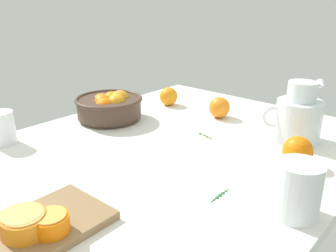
{
  "coord_description": "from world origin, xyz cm",
  "views": [
    {
      "loc": [
        -61.28,
        -59.9,
        41.08
      ],
      "look_at": [
        3.37,
        -3.29,
        8.84
      ],
      "focal_mm": 38.16,
      "sensor_mm": 36.0,
      "label": 1
    }
  ],
  "objects_px": {
    "second_glass": "(2,130)",
    "loose_orange_1": "(169,96)",
    "orange_half_1": "(23,223)",
    "juice_glass": "(296,194)",
    "cutting_board": "(30,234)",
    "orange_half_2": "(51,223)",
    "loose_orange_2": "(298,151)",
    "orange_half_0": "(25,224)",
    "loose_orange_0": "(219,108)",
    "juice_pitcher": "(298,120)",
    "fruit_bowl": "(110,106)"
  },
  "relations": [
    {
      "from": "orange_half_0",
      "to": "loose_orange_2",
      "type": "bearing_deg",
      "value": -21.26
    },
    {
      "from": "orange_half_1",
      "to": "loose_orange_0",
      "type": "xyz_separation_m",
      "value": [
        0.78,
        0.11,
        0.0
      ]
    },
    {
      "from": "cutting_board",
      "to": "loose_orange_2",
      "type": "height_order",
      "value": "loose_orange_2"
    },
    {
      "from": "second_glass",
      "to": "orange_half_2",
      "type": "distance_m",
      "value": 0.51
    },
    {
      "from": "loose_orange_0",
      "to": "loose_orange_1",
      "type": "bearing_deg",
      "value": 91.24
    },
    {
      "from": "second_glass",
      "to": "cutting_board",
      "type": "xyz_separation_m",
      "value": [
        -0.17,
        -0.45,
        -0.03
      ]
    },
    {
      "from": "juice_glass",
      "to": "second_glass",
      "type": "xyz_separation_m",
      "value": [
        -0.21,
        0.78,
        -0.01
      ]
    },
    {
      "from": "juice_glass",
      "to": "loose_orange_2",
      "type": "relative_size",
      "value": 1.48
    },
    {
      "from": "fruit_bowl",
      "to": "orange_half_0",
      "type": "relative_size",
      "value": 2.87
    },
    {
      "from": "orange_half_2",
      "to": "loose_orange_2",
      "type": "distance_m",
      "value": 0.61
    },
    {
      "from": "orange_half_2",
      "to": "loose_orange_2",
      "type": "relative_size",
      "value": 0.86
    },
    {
      "from": "orange_half_0",
      "to": "loose_orange_0",
      "type": "height_order",
      "value": "loose_orange_0"
    },
    {
      "from": "orange_half_1",
      "to": "loose_orange_0",
      "type": "relative_size",
      "value": 1.11
    },
    {
      "from": "second_glass",
      "to": "loose_orange_0",
      "type": "bearing_deg",
      "value": -29.44
    },
    {
      "from": "juice_glass",
      "to": "cutting_board",
      "type": "xyz_separation_m",
      "value": [
        -0.38,
        0.33,
        -0.04
      ]
    },
    {
      "from": "cutting_board",
      "to": "orange_half_2",
      "type": "distance_m",
      "value": 0.05
    },
    {
      "from": "loose_orange_0",
      "to": "loose_orange_1",
      "type": "relative_size",
      "value": 1.05
    },
    {
      "from": "orange_half_1",
      "to": "loose_orange_1",
      "type": "distance_m",
      "value": 0.85
    },
    {
      "from": "orange_half_0",
      "to": "orange_half_1",
      "type": "height_order",
      "value": "same"
    },
    {
      "from": "juice_pitcher",
      "to": "fruit_bowl",
      "type": "bearing_deg",
      "value": 112.92
    },
    {
      "from": "orange_half_0",
      "to": "loose_orange_2",
      "type": "distance_m",
      "value": 0.65
    },
    {
      "from": "fruit_bowl",
      "to": "juice_glass",
      "type": "relative_size",
      "value": 2.03
    },
    {
      "from": "second_glass",
      "to": "orange_half_1",
      "type": "height_order",
      "value": "second_glass"
    },
    {
      "from": "juice_pitcher",
      "to": "cutting_board",
      "type": "height_order",
      "value": "juice_pitcher"
    },
    {
      "from": "loose_orange_2",
      "to": "orange_half_1",
      "type": "bearing_deg",
      "value": 158.24
    },
    {
      "from": "juice_glass",
      "to": "loose_orange_0",
      "type": "bearing_deg",
      "value": 47.79
    },
    {
      "from": "fruit_bowl",
      "to": "loose_orange_0",
      "type": "height_order",
      "value": "fruit_bowl"
    },
    {
      "from": "cutting_board",
      "to": "juice_pitcher",
      "type": "bearing_deg",
      "value": -13.18
    },
    {
      "from": "juice_glass",
      "to": "orange_half_1",
      "type": "relative_size",
      "value": 1.39
    },
    {
      "from": "cutting_board",
      "to": "loose_orange_0",
      "type": "bearing_deg",
      "value": 8.22
    },
    {
      "from": "second_glass",
      "to": "loose_orange_0",
      "type": "relative_size",
      "value": 1.32
    },
    {
      "from": "orange_half_2",
      "to": "second_glass",
      "type": "bearing_deg",
      "value": 73.38
    },
    {
      "from": "orange_half_0",
      "to": "orange_half_1",
      "type": "xyz_separation_m",
      "value": [
        0.0,
        0.01,
        0.0
      ]
    },
    {
      "from": "cutting_board",
      "to": "loose_orange_0",
      "type": "height_order",
      "value": "loose_orange_0"
    },
    {
      "from": "juice_pitcher",
      "to": "loose_orange_1",
      "type": "xyz_separation_m",
      "value": [
        0.02,
        0.52,
        -0.03
      ]
    },
    {
      "from": "orange_half_2",
      "to": "loose_orange_0",
      "type": "relative_size",
      "value": 0.9
    },
    {
      "from": "juice_pitcher",
      "to": "orange_half_2",
      "type": "relative_size",
      "value": 2.8
    },
    {
      "from": "orange_half_2",
      "to": "cutting_board",
      "type": "bearing_deg",
      "value": 124.38
    },
    {
      "from": "orange_half_2",
      "to": "loose_orange_0",
      "type": "distance_m",
      "value": 0.76
    },
    {
      "from": "fruit_bowl",
      "to": "orange_half_0",
      "type": "bearing_deg",
      "value": -143.06
    },
    {
      "from": "juice_pitcher",
      "to": "loose_orange_0",
      "type": "relative_size",
      "value": 2.52
    },
    {
      "from": "juice_glass",
      "to": "second_glass",
      "type": "distance_m",
      "value": 0.8
    },
    {
      "from": "juice_pitcher",
      "to": "orange_half_1",
      "type": "xyz_separation_m",
      "value": [
        -0.75,
        0.17,
        -0.03
      ]
    },
    {
      "from": "fruit_bowl",
      "to": "second_glass",
      "type": "relative_size",
      "value": 2.38
    },
    {
      "from": "fruit_bowl",
      "to": "loose_orange_1",
      "type": "bearing_deg",
      "value": -9.32
    },
    {
      "from": "juice_glass",
      "to": "orange_half_0",
      "type": "distance_m",
      "value": 0.5
    },
    {
      "from": "fruit_bowl",
      "to": "orange_half_0",
      "type": "xyz_separation_m",
      "value": [
        -0.52,
        -0.39,
        -0.01
      ]
    },
    {
      "from": "orange_half_1",
      "to": "juice_glass",
      "type": "bearing_deg",
      "value": -40.39
    },
    {
      "from": "cutting_board",
      "to": "orange_half_2",
      "type": "relative_size",
      "value": 4.38
    },
    {
      "from": "second_glass",
      "to": "loose_orange_1",
      "type": "bearing_deg",
      "value": -10.44
    }
  ]
}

